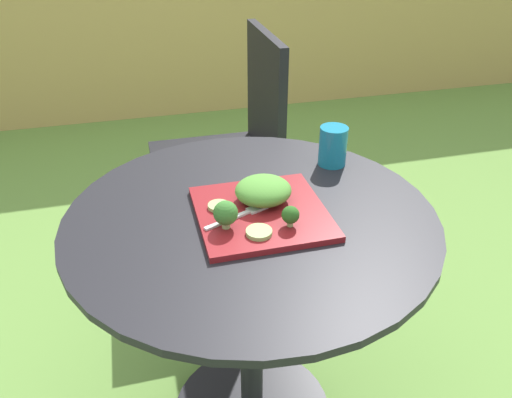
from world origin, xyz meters
TOP-DOWN VIEW (x-y plane):
  - bamboo_fence at (0.00, 2.42)m, footprint 8.00×0.08m
  - patio_table at (0.00, 0.00)m, footprint 0.81×0.81m
  - patio_chair at (0.14, 0.77)m, footprint 0.44×0.44m
  - salad_plate at (0.02, -0.01)m, footprint 0.27×0.27m
  - drinking_glass at (0.26, 0.18)m, footprint 0.07×0.07m
  - fork at (-0.02, -0.02)m, footprint 0.15×0.07m
  - lettuce_mound at (0.03, 0.02)m, footprint 0.12×0.12m
  - broccoli_floret_0 at (-0.07, -0.06)m, footprint 0.05×0.05m
  - broccoli_floret_1 at (0.06, -0.09)m, footprint 0.04×0.04m
  - cucumber_slice_0 at (-0.07, 0.02)m, footprint 0.05×0.05m
  - cucumber_slice_1 at (-0.01, -0.10)m, footprint 0.05×0.05m

SIDE VIEW (x-z plane):
  - patio_table at x=0.00m, z-range 0.07..0.77m
  - patio_chair at x=0.14m, z-range 0.08..0.98m
  - bamboo_fence at x=0.00m, z-range 0.00..1.35m
  - salad_plate at x=0.02m, z-range 0.70..0.71m
  - fork at x=-0.02m, z-range 0.71..0.72m
  - cucumber_slice_0 at x=-0.07m, z-range 0.71..0.72m
  - cucumber_slice_1 at x=-0.01m, z-range 0.71..0.72m
  - broccoli_floret_1 at x=0.06m, z-range 0.72..0.76m
  - lettuce_mound at x=0.03m, z-range 0.71..0.77m
  - drinking_glass at x=0.26m, z-range 0.70..0.80m
  - broccoli_floret_0 at x=-0.07m, z-range 0.72..0.78m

